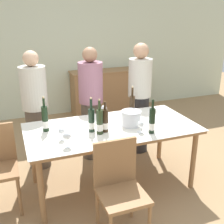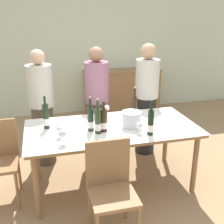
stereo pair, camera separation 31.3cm
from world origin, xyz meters
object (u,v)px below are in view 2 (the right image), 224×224
(sideboard_cabinet, at_px, (122,91))
(person_guest_right, at_px, (146,100))
(person_host, at_px, (42,109))
(wine_bottle_2, at_px, (98,122))
(wine_bottle_3, at_px, (46,117))
(wine_glass_0, at_px, (59,129))
(dining_table, at_px, (112,132))
(wine_glass_3, at_px, (63,134))
(person_guest_left, at_px, (97,104))
(wine_glass_2, at_px, (107,108))
(wine_bottle_1, at_px, (91,120))
(ice_bucket, at_px, (132,119))
(wine_bottle_4, at_px, (134,109))
(chair_near_front, at_px, (111,183))
(wine_bottle_0, at_px, (104,121))
(wine_glass_1, at_px, (139,126))
(wine_bottle_5, at_px, (151,123))

(sideboard_cabinet, bearing_deg, person_guest_right, -95.78)
(person_host, bearing_deg, wine_bottle_2, -57.84)
(wine_bottle_3, height_order, wine_glass_0, wine_bottle_3)
(dining_table, height_order, wine_glass_3, wine_glass_3)
(wine_bottle_2, height_order, person_guest_left, person_guest_left)
(wine_bottle_3, xyz_separation_m, wine_glass_2, (0.75, 0.20, -0.03))
(dining_table, height_order, wine_bottle_2, wine_bottle_2)
(wine_bottle_1, bearing_deg, ice_bucket, 0.22)
(wine_bottle_3, xyz_separation_m, person_guest_right, (1.42, 0.57, -0.09))
(wine_bottle_4, bearing_deg, person_guest_left, 117.65)
(wine_bottle_4, height_order, wine_glass_2, wine_bottle_4)
(wine_glass_3, distance_m, person_host, 1.11)
(wine_glass_0, height_order, chair_near_front, chair_near_front)
(sideboard_cabinet, xyz_separation_m, dining_table, (-0.88, -2.53, 0.26))
(wine_bottle_0, height_order, person_host, person_host)
(dining_table, xyz_separation_m, wine_bottle_2, (-0.19, -0.13, 0.20))
(wine_bottle_4, relative_size, wine_glass_0, 2.99)
(wine_bottle_3, height_order, person_host, person_host)
(wine_glass_1, bearing_deg, chair_near_front, -133.49)
(wine_glass_3, height_order, chair_near_front, wine_glass_3)
(chair_near_front, bearing_deg, person_host, 110.62)
(wine_bottle_4, bearing_deg, wine_glass_3, -152.62)
(wine_glass_3, relative_size, person_guest_left, 0.10)
(wine_bottle_5, height_order, person_host, person_host)
(ice_bucket, bearing_deg, wine_glass_0, -173.32)
(wine_bottle_0, height_order, chair_near_front, wine_bottle_0)
(wine_bottle_3, distance_m, person_guest_left, 0.96)
(wine_bottle_5, height_order, wine_glass_1, wine_bottle_5)
(sideboard_cabinet, distance_m, wine_glass_3, 3.22)
(dining_table, relative_size, person_guest_left, 1.23)
(wine_bottle_3, bearing_deg, wine_glass_2, 15.11)
(person_host, height_order, person_guest_left, person_guest_left)
(wine_glass_0, relative_size, person_guest_right, 0.08)
(wine_bottle_0, distance_m, wine_glass_0, 0.48)
(wine_bottle_1, bearing_deg, wine_bottle_2, -53.55)
(sideboard_cabinet, height_order, person_guest_right, person_guest_right)
(wine_bottle_3, height_order, person_guest_right, person_guest_right)
(wine_bottle_4, xyz_separation_m, wine_glass_1, (-0.08, -0.41, -0.05))
(chair_near_front, bearing_deg, wine_bottle_1, 94.61)
(dining_table, distance_m, wine_glass_2, 0.40)
(wine_bottle_0, xyz_separation_m, wine_glass_3, (-0.46, -0.21, -0.01))
(sideboard_cabinet, distance_m, ice_bucket, 2.68)
(wine_glass_1, height_order, chair_near_front, chair_near_front)
(sideboard_cabinet, relative_size, wine_bottle_2, 4.01)
(wine_bottle_2, relative_size, person_host, 0.25)
(wine_glass_3, relative_size, person_guest_right, 0.10)
(dining_table, xyz_separation_m, wine_bottle_4, (0.32, 0.16, 0.21))
(wine_glass_3, bearing_deg, wine_glass_0, 95.89)
(wine_bottle_0, xyz_separation_m, wine_bottle_2, (-0.07, -0.03, 0.01))
(ice_bucket, distance_m, wine_glass_1, 0.21)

